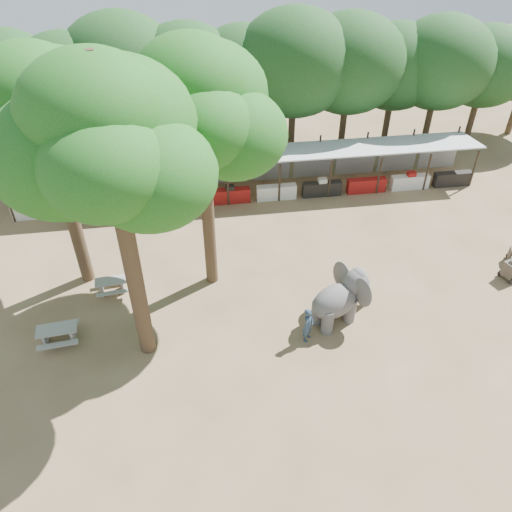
{
  "coord_description": "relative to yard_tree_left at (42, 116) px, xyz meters",
  "views": [
    {
      "loc": [
        -3.58,
        -12.53,
        15.94
      ],
      "look_at": [
        -1.0,
        5.0,
        2.0
      ],
      "focal_mm": 35.0,
      "sensor_mm": 36.0,
      "label": 1
    }
  ],
  "objects": [
    {
      "name": "ground",
      "position": [
        9.13,
        -7.19,
        -8.2
      ],
      "size": [
        100.0,
        100.0,
        0.0
      ],
      "primitive_type": "plane",
      "color": "brown",
      "rests_on": "ground"
    },
    {
      "name": "vendor_stalls",
      "position": [
        9.13,
        6.65,
        -7.02
      ],
      "size": [
        28.0,
        2.99,
        2.8
      ],
      "color": "#ADAFB5",
      "rests_on": "ground"
    },
    {
      "name": "yard_tree_left",
      "position": [
        0.0,
        0.0,
        0.0
      ],
      "size": [
        7.1,
        6.9,
        11.02
      ],
      "color": "#332316",
      "rests_on": "ground"
    },
    {
      "name": "yard_tree_center",
      "position": [
        3.0,
        -5.0,
        1.01
      ],
      "size": [
        7.1,
        6.9,
        12.04
      ],
      "color": "#332316",
      "rests_on": "ground"
    },
    {
      "name": "yard_tree_back",
      "position": [
        6.0,
        -1.0,
        0.34
      ],
      "size": [
        7.1,
        6.9,
        11.36
      ],
      "color": "#332316",
      "rests_on": "ground"
    },
    {
      "name": "backdrop_trees",
      "position": [
        9.13,
        11.81,
        -2.69
      ],
      "size": [
        46.46,
        5.95,
        8.33
      ],
      "color": "#332316",
      "rests_on": "ground"
    },
    {
      "name": "elephant",
      "position": [
        11.53,
        -4.61,
        -6.97
      ],
      "size": [
        3.27,
        2.6,
        2.45
      ],
      "rotation": [
        0.0,
        0.0,
        0.43
      ],
      "color": "#474444",
      "rests_on": "ground"
    },
    {
      "name": "handler",
      "position": [
        9.82,
        -5.65,
        -7.35
      ],
      "size": [
        0.69,
        0.73,
        1.69
      ],
      "primitive_type": "imported",
      "rotation": [
        0.0,
        0.0,
        0.94
      ],
      "color": "#26384C",
      "rests_on": "ground"
    },
    {
      "name": "picnic_table_near",
      "position": [
        -0.55,
        -4.3,
        -7.66
      ],
      "size": [
        1.77,
        1.62,
        0.82
      ],
      "rotation": [
        0.0,
        0.0,
        0.1
      ],
      "color": "gray",
      "rests_on": "ground"
    },
    {
      "name": "picnic_table_far",
      "position": [
        1.41,
        -1.41,
        -7.73
      ],
      "size": [
        1.58,
        1.45,
        0.72
      ],
      "rotation": [
        0.0,
        0.0,
        0.1
      ],
      "color": "gray",
      "rests_on": "ground"
    }
  ]
}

